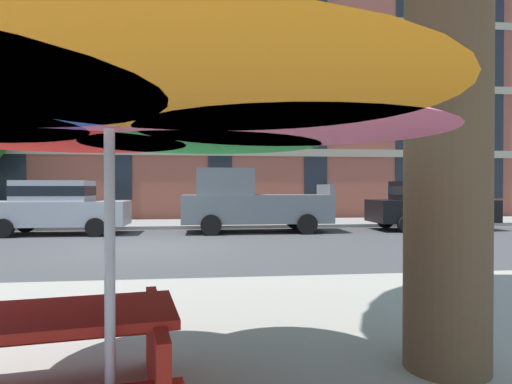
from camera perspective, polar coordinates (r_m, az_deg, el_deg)
name	(u,v)px	position (r m, az deg, el deg)	size (l,w,h in m)	color
ground_plane	(145,248)	(11.75, -14.09, -7.03)	(120.00, 120.00, 0.00)	#424244
sidewalk_far	(167,224)	(18.48, -11.44, -4.05)	(56.00, 3.60, 0.12)	gray
apartment_building	(178,105)	(27.02, -10.07, 10.93)	(36.28, 12.08, 12.80)	#934C3D
sedan_silver	(57,206)	(15.99, -24.23, -1.62)	(4.40, 1.98, 1.78)	#A8AAB2
pickup_gray	(249,203)	(15.35, -0.86, -1.37)	(5.10, 2.12, 2.20)	slate
sedan_black	(430,204)	(17.35, 21.47, -1.44)	(4.40, 1.98, 1.78)	black
patio_umbrella	(109,96)	(2.66, -18.40, 11.69)	(3.92, 3.64, 2.33)	silver
picnic_table	(29,359)	(3.28, -27.22, -18.55)	(2.02, 1.79, 0.77)	red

